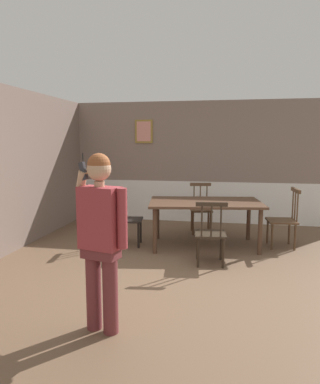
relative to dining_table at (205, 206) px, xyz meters
The scene contains 8 objects.
ground_plane 1.73m from the dining_table, 91.32° to the right, with size 7.67×7.67×0.00m, color brown.
room_back_partition 1.99m from the dining_table, 91.25° to the left, with size 6.02×0.17×2.61m.
dining_table is the anchor object (origin of this frame).
chair_near_window 0.95m from the dining_table, 98.52° to the left, with size 0.48×0.48×0.95m.
chair_by_doorway 1.32m from the dining_table, ahead, with size 0.49×0.49×0.99m.
chair_at_table_head 1.32m from the dining_table, behind, with size 0.46×0.46×0.95m.
chair_opposite_corner 0.95m from the dining_table, 81.64° to the right, with size 0.48×0.48×0.93m.
person_figure 3.05m from the dining_table, 104.31° to the right, with size 0.52×0.29×1.65m.
Camera 1 is at (0.39, -4.35, 1.74)m, focal length 33.63 mm.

